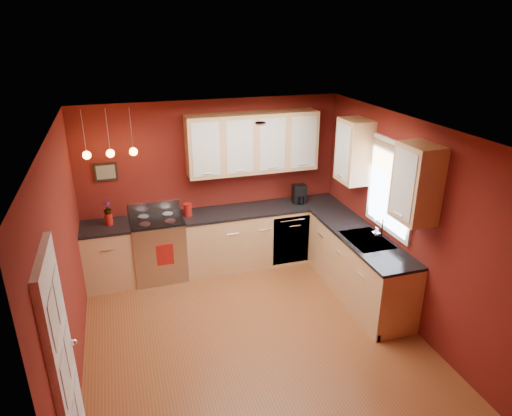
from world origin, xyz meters
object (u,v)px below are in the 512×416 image
object	(u,v)px
gas_range	(159,248)
sink	(367,241)
red_canister	(188,210)
coffee_maker	(299,195)
soap_pump	(376,235)

from	to	relation	value
gas_range	sink	bearing A→B (deg)	-29.78
red_canister	coffee_maker	distance (m)	1.79
red_canister	coffee_maker	xyz separation A→B (m)	(1.79, 0.00, 0.04)
sink	soap_pump	xyz separation A→B (m)	(0.07, -0.09, 0.13)
gas_range	coffee_maker	world-z (taller)	coffee_maker
gas_range	soap_pump	world-z (taller)	soap_pump
coffee_maker	soap_pump	xyz separation A→B (m)	(0.42, -1.61, -0.03)
gas_range	red_canister	xyz separation A→B (m)	(0.47, 0.01, 0.56)
sink	coffee_maker	distance (m)	1.57
gas_range	sink	distance (m)	3.05
gas_range	red_canister	size ratio (longest dim) A/B	5.76
gas_range	coffee_maker	xyz separation A→B (m)	(2.26, 0.02, 0.60)
sink	red_canister	xyz separation A→B (m)	(-2.15, 1.51, 0.12)
red_canister	coffee_maker	world-z (taller)	coffee_maker
soap_pump	red_canister	bearing A→B (deg)	144.12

